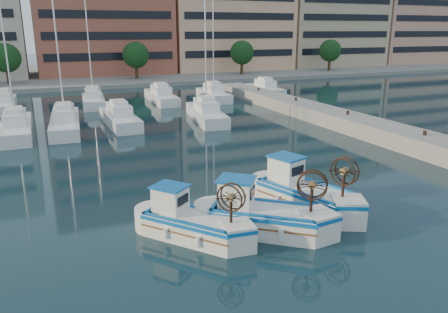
% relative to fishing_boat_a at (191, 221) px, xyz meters
% --- Properties ---
extents(ground, '(300.00, 300.00, 0.00)m').
position_rel_fishing_boat_a_xyz_m(ground, '(5.43, -0.25, -0.71)').
color(ground, '#17353D').
rests_on(ground, ground).
extents(quay, '(3.00, 60.00, 1.20)m').
position_rel_fishing_boat_a_xyz_m(quay, '(18.43, 7.75, -0.11)').
color(quay, gray).
rests_on(quay, ground).
extents(waterfront, '(180.00, 40.00, 25.60)m').
position_rel_fishing_boat_a_xyz_m(waterfront, '(14.66, 64.79, 10.39)').
color(waterfront, gray).
rests_on(waterfront, ground).
extents(yacht_marina, '(37.72, 22.25, 11.50)m').
position_rel_fishing_boat_a_xyz_m(yacht_marina, '(1.70, 27.64, -0.19)').
color(yacht_marina, white).
rests_on(yacht_marina, ground).
extents(fishing_boat_a, '(3.79, 4.13, 2.58)m').
position_rel_fishing_boat_a_xyz_m(fishing_boat_a, '(0.00, 0.00, 0.00)').
color(fishing_boat_a, white).
rests_on(fishing_boat_a, ground).
extents(fishing_boat_b, '(4.54, 4.16, 2.84)m').
position_rel_fishing_boat_a_xyz_m(fishing_boat_b, '(2.78, -0.67, 0.07)').
color(fishing_boat_b, white).
rests_on(fishing_boat_b, ground).
extents(fishing_boat_c, '(3.28, 4.86, 2.93)m').
position_rel_fishing_boat_a_xyz_m(fishing_boat_c, '(5.70, 0.73, 0.10)').
color(fishing_boat_c, white).
rests_on(fishing_boat_c, ground).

